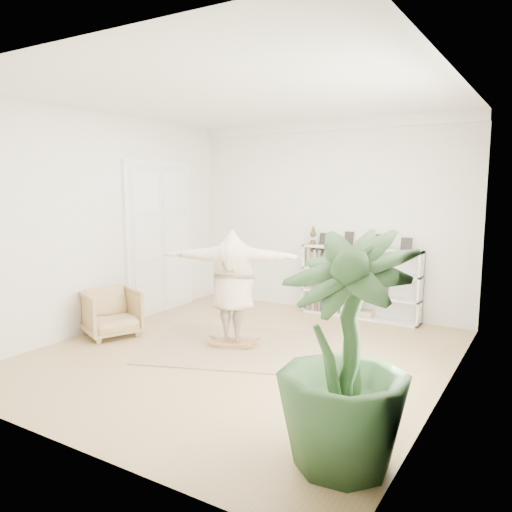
{
  "coord_description": "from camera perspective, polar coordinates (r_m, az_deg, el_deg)",
  "views": [
    {
      "loc": [
        3.77,
        -5.82,
        2.44
      ],
      "look_at": [
        -0.01,
        0.4,
        1.38
      ],
      "focal_mm": 35.0,
      "sensor_mm": 36.0,
      "label": 1
    }
  ],
  "objects": [
    {
      "name": "houseplant",
      "position": [
        4.36,
        10.04,
        -10.73
      ],
      "size": [
        1.35,
        1.35,
        2.06
      ],
      "primitive_type": "imported",
      "rotation": [
        0.0,
        0.0,
        -0.19
      ],
      "color": "#2D5128",
      "rests_on": "floor"
    },
    {
      "name": "rug",
      "position": [
        7.66,
        -2.62,
        -10.27
      ],
      "size": [
        3.05,
        2.76,
        0.02
      ],
      "primitive_type": "cube",
      "rotation": [
        0.0,
        0.0,
        0.36
      ],
      "color": "tan",
      "rests_on": "floor"
    },
    {
      "name": "rocker_board",
      "position": [
        7.64,
        -2.62,
        -9.83
      ],
      "size": [
        0.63,
        0.5,
        0.12
      ],
      "rotation": [
        0.0,
        0.0,
        0.36
      ],
      "color": "#95623B",
      "rests_on": "rug"
    },
    {
      "name": "doors",
      "position": [
        9.68,
        -10.91,
        1.92
      ],
      "size": [
        0.09,
        1.78,
        2.92
      ],
      "color": "white",
      "rests_on": "floor"
    },
    {
      "name": "bookshelf",
      "position": [
        9.33,
        11.77,
        -3.09
      ],
      "size": [
        2.2,
        0.35,
        1.64
      ],
      "color": "silver",
      "rests_on": "floor"
    },
    {
      "name": "armchair",
      "position": [
        8.43,
        -16.24,
        -6.23
      ],
      "size": [
        1.09,
        1.08,
        0.76
      ],
      "primitive_type": "imported",
      "rotation": [
        0.0,
        0.0,
        1.16
      ],
      "color": "tan",
      "rests_on": "floor"
    },
    {
      "name": "floor",
      "position": [
        7.35,
        -1.57,
        -11.14
      ],
      "size": [
        6.0,
        6.0,
        0.0
      ],
      "primitive_type": "plane",
      "color": "#9F8152",
      "rests_on": "ground"
    },
    {
      "name": "person",
      "position": [
        7.41,
        -2.67,
        -3.17
      ],
      "size": [
        2.13,
        1.26,
        1.68
      ],
      "primitive_type": "imported",
      "rotation": [
        0.0,
        0.0,
        3.5
      ],
      "color": "#C3AE92",
      "rests_on": "rocker_board"
    },
    {
      "name": "room_shell",
      "position": [
        9.6,
        8.22,
        14.56
      ],
      "size": [
        6.0,
        6.0,
        6.0
      ],
      "color": "silver",
      "rests_on": "floor"
    }
  ]
}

